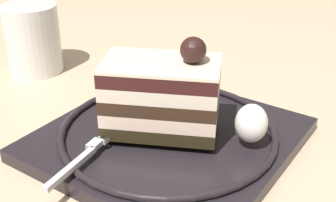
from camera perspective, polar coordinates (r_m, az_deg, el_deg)
ground_plane at (r=0.48m, az=-2.79°, el=-4.65°), size 2.40×2.40×0.00m
dessert_plate at (r=0.46m, az=0.00°, el=-4.51°), size 0.26×0.26×0.02m
cake_slice at (r=0.44m, az=-0.43°, el=0.93°), size 0.13×0.12×0.10m
whipped_cream_dollop at (r=0.43m, az=10.49°, el=-2.78°), size 0.03×0.03×0.04m
fork at (r=0.42m, az=-9.96°, el=-6.45°), size 0.04×0.11×0.00m
drink_glass_near at (r=0.64m, az=-16.63°, el=7.04°), size 0.07×0.07×0.09m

